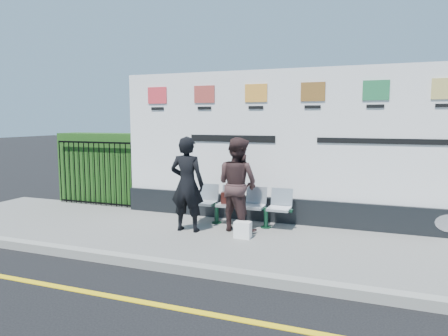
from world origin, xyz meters
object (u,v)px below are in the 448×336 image
Objects in this scene: woman_left at (187,184)px; billboard at (312,158)px; bench at (241,215)px; woman_right at (237,184)px.

billboard is at bearing -151.57° from woman_left.
billboard is at bearing 24.20° from bench.
woman_right is at bearing -143.14° from billboard.
billboard is 4.19× the size of bench.
woman_right is (-1.20, -0.90, -0.44)m from billboard.
woman_left is at bearing -148.44° from billboard.
woman_right is (0.04, -0.34, 0.65)m from bench.
bench is (-1.24, -0.56, -1.10)m from billboard.
woman_right is (0.84, 0.36, -0.01)m from woman_left.
woman_left is (-2.05, -1.26, -0.43)m from billboard.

